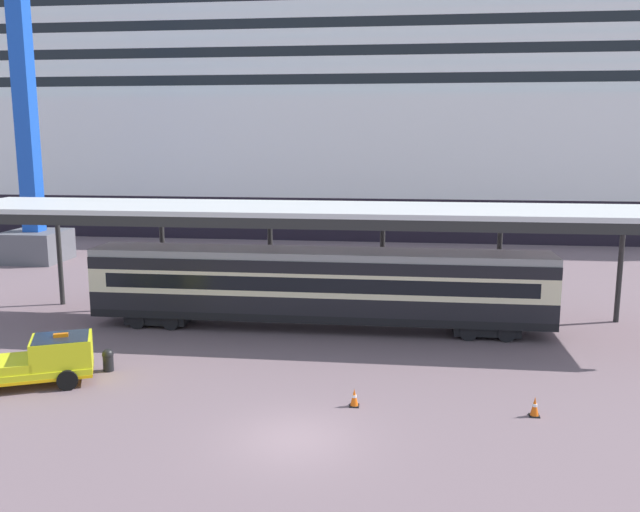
% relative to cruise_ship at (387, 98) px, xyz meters
% --- Properties ---
extents(ground_plane, '(400.00, 400.00, 0.00)m').
position_rel_cruise_ship_xyz_m(ground_plane, '(-1.46, -57.47, -13.94)').
color(ground_plane, slate).
extents(cruise_ship, '(157.89, 31.76, 42.02)m').
position_rel_cruise_ship_xyz_m(cruise_ship, '(0.00, 0.00, 0.00)').
color(cruise_ship, black).
rests_on(cruise_ship, ground).
extents(platform_canopy, '(37.46, 6.26, 6.26)m').
position_rel_cruise_ship_xyz_m(platform_canopy, '(-2.24, -44.35, -7.96)').
color(platform_canopy, silver).
rests_on(platform_canopy, ground).
extents(train_carriage, '(23.23, 2.81, 4.11)m').
position_rel_cruise_ship_xyz_m(train_carriage, '(-2.24, -44.81, -11.63)').
color(train_carriage, black).
rests_on(train_carriage, ground).
extents(service_truck, '(5.57, 3.97, 2.02)m').
position_rel_cruise_ship_xyz_m(service_truck, '(-12.38, -53.88, -12.95)').
color(service_truck, yellow).
rests_on(service_truck, ground).
extents(traffic_cone_near, '(0.36, 0.36, 0.72)m').
position_rel_cruise_ship_xyz_m(traffic_cone_near, '(6.70, -54.67, -13.58)').
color(traffic_cone_near, black).
rests_on(traffic_cone_near, ground).
extents(traffic_cone_mid, '(0.36, 0.36, 0.67)m').
position_rel_cruise_ship_xyz_m(traffic_cone_mid, '(0.30, -54.56, -13.61)').
color(traffic_cone_mid, black).
rests_on(traffic_cone_mid, ground).
extents(dockside_crane, '(12.62, 4.40, 51.52)m').
position_rel_cruise_ship_xyz_m(dockside_crane, '(-26.28, -28.85, 1.98)').
color(dockside_crane, '#595960').
rests_on(dockside_crane, ground).
extents(quay_bollard, '(0.48, 0.48, 0.96)m').
position_rel_cruise_ship_xyz_m(quay_bollard, '(-10.27, -52.07, -13.42)').
color(quay_bollard, black).
rests_on(quay_bollard, ground).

